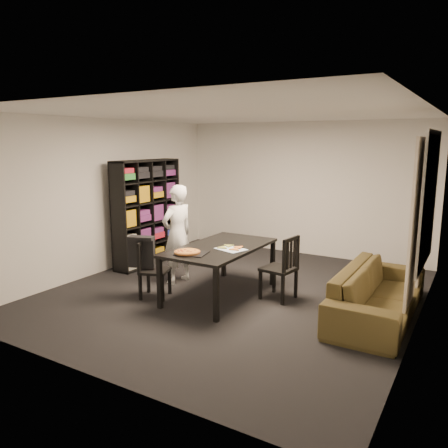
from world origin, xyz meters
The scene contains 16 objects.
room centered at (0.00, 0.00, 1.30)m, with size 5.01×5.51×2.61m.
window_pane centered at (2.48, 0.60, 1.50)m, with size 0.02×1.40×1.60m, color black.
window_frame centered at (2.48, 0.60, 1.50)m, with size 0.03×1.52×1.72m, color white.
curtain_left centered at (2.40, 0.08, 1.15)m, with size 0.03×0.70×2.25m, color beige.
curtain_right centered at (2.40, 1.12, 1.15)m, with size 0.03×0.70×2.25m, color beige.
bookshelf centered at (-2.16, 0.60, 0.95)m, with size 0.35×1.50×1.90m, color black.
dining_table centered at (-0.11, -0.21, 0.68)m, with size 0.99×1.78×0.74m.
chair_left centered at (-0.96, -0.77, 0.47)m, with size 0.49×0.49×0.83m.
chair_right centered at (0.75, 0.10, 0.53)m, with size 0.48×0.48×0.92m.
draped_jacket centered at (-1.07, -0.81, 0.68)m, with size 0.40×0.28×0.46m.
person centered at (-1.03, 0.00, 0.78)m, with size 0.57×0.37×1.56m, color white.
baking_tray centered at (-0.22, -0.77, 0.75)m, with size 0.40×0.32×0.01m, color black.
pepperoni_pizza centered at (-0.27, -0.80, 0.77)m, with size 0.35×0.35×0.03m.
kitchen_towel centered at (0.11, -0.30, 0.75)m, with size 0.40×0.30×0.01m, color white.
pizza_slices centered at (0.09, -0.24, 0.76)m, with size 0.37×0.31×0.01m, color gold, non-canonical shape.
sofa centered at (2.03, 0.14, 0.32)m, with size 2.18×0.85×0.64m, color #413E1A.
Camera 1 is at (3.04, -5.42, 2.22)m, focal length 35.00 mm.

